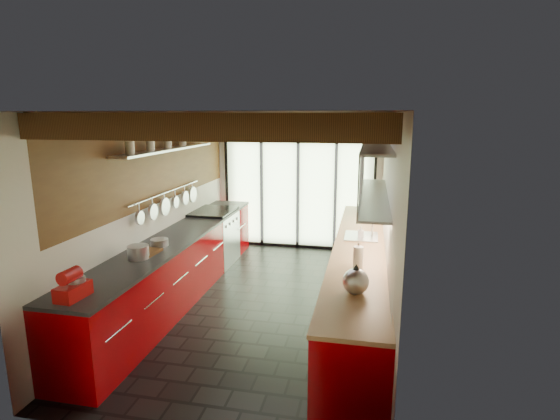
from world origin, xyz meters
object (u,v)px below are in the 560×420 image
(soap_bottle, at_px, (361,232))
(paper_towel, at_px, (358,258))
(kettle, at_px, (356,280))
(bowl, at_px, (363,211))
(stand_mixer, at_px, (73,286))

(soap_bottle, bearing_deg, paper_towel, -90.00)
(kettle, bearing_deg, soap_bottle, 90.00)
(paper_towel, distance_m, soap_bottle, 1.23)
(paper_towel, relative_size, soap_bottle, 1.78)
(kettle, xyz_separation_m, soap_bottle, (-0.00, 1.91, -0.05))
(paper_towel, distance_m, bowl, 2.89)
(kettle, bearing_deg, stand_mixer, -165.65)
(paper_towel, xyz_separation_m, bowl, (0.00, 2.89, -0.09))
(kettle, height_order, bowl, kettle)
(kettle, relative_size, bowl, 1.44)
(stand_mixer, height_order, paper_towel, paper_towel)
(paper_towel, bearing_deg, bowl, 90.00)
(kettle, relative_size, paper_towel, 1.17)
(bowl, bearing_deg, paper_towel, -90.00)
(kettle, distance_m, soap_bottle, 1.91)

